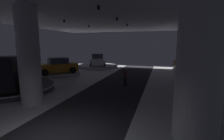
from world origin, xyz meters
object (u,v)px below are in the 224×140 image
Objects in this scene: column_right at (200,63)px; display_car_far_left at (57,66)px; pickup_truck_mid_left at (10,74)px; visitor_walking_near at (125,75)px; display_car_deep_left at (97,60)px; display_platform_deep_left at (98,66)px; display_car_far_right at (206,73)px; display_platform_far_left at (57,74)px; display_platform_deep_right at (193,71)px; display_platform_far_right at (205,83)px; column_left at (29,56)px; display_platform_mid_left at (13,88)px; display_car_deep_right at (193,64)px.

column_right is 14.90m from display_car_far_left.
pickup_truck_mid_left is 1.28× the size of display_car_far_left.
visitor_walking_near is at bearing 121.72° from column_right.
column_right reaches higher than display_car_deep_left.
display_car_deep_left reaches higher than display_car_far_left.
display_car_far_right is at bearing -28.83° from display_platform_deep_left.
display_platform_far_left is (-0.50, 6.06, -1.12)m from pickup_truck_mid_left.
display_car_far_right is 14.47m from display_platform_far_left.
display_platform_deep_right is 16.02m from display_car_far_left.
display_car_far_right is 1.03× the size of display_car_far_left.
column_right is at bearing -56.99° from display_platform_deep_left.
display_platform_far_right is at bearing -28.72° from display_car_deep_left.
column_right is 8.35m from column_left.
display_platform_mid_left is at bearing -86.72° from display_platform_far_left.
display_platform_far_right is 1.12× the size of display_platform_far_left.
display_platform_far_right is 0.96× the size of pickup_truck_mid_left.
display_platform_far_right is at bearing -14.36° from display_car_far_right.
column_left reaches higher than display_car_far_right.
display_platform_far_left is at bearing -155.09° from display_car_deep_right.
display_car_deep_left reaches higher than display_platform_far_left.
display_platform_deep_right is 18.93m from display_platform_mid_left.
display_car_far_left is 8.28m from visitor_walking_near.
display_car_far_left is at bearing 165.72° from visitor_walking_near.
display_platform_deep_right is at bearing 80.92° from column_right.
display_car_deep_left is 0.81× the size of pickup_truck_mid_left.
display_car_deep_left is 0.77× the size of display_platform_mid_left.
visitor_walking_near is (7.55, 4.04, -0.39)m from pickup_truck_mid_left.
column_left is 1.22× the size of display_car_deep_right.
display_platform_deep_left is (-10.42, 16.04, -2.54)m from column_right.
display_platform_far_right is 15.45m from display_platform_mid_left.
column_left reaches higher than pickup_truck_mid_left.
pickup_truck_mid_left is at bearing -151.84° from visitor_walking_near.
column_right is 0.98× the size of pickup_truck_mid_left.
display_platform_far_left is at bearing 116.76° from column_left.
column_right is 15.57m from display_car_deep_right.
visitor_walking_near is at bearing 26.02° from display_platform_mid_left.
pickup_truck_mid_left reaches higher than display_car_deep_left.
display_platform_far_left is (-14.53, -6.74, -0.03)m from display_platform_deep_right.
column_left is at bearing -126.86° from display_car_deep_right.
display_platform_far_right is at bearing 36.79° from column_left.
display_platform_far_right is 1.20× the size of display_car_far_right.
display_car_deep_left is at bearing 85.00° from pickup_truck_mid_left.
display_platform_mid_left is at bearing -153.98° from visitor_walking_near.
display_platform_mid_left is at bearing -95.75° from display_platform_deep_left.
display_platform_mid_left is at bearing -138.59° from display_platform_deep_right.
display_car_far_left is at bearing -102.45° from display_platform_deep_left.
display_car_far_left is at bearing 50.24° from display_platform_far_left.
display_car_deep_left reaches higher than visitor_walking_near.
display_car_deep_left reaches higher than display_platform_far_right.
display_car_far_left is at bearing -155.16° from display_platform_deep_right.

